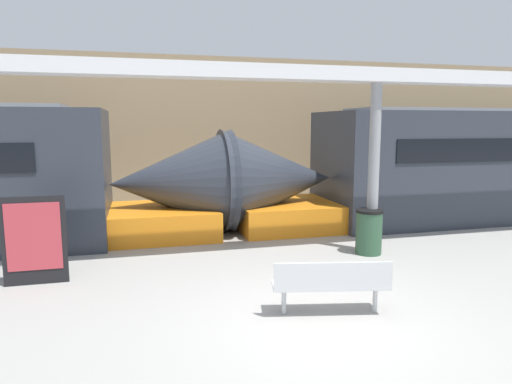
# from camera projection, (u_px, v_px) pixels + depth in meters

# --- Properties ---
(ground_plane) EXTENTS (60.00, 60.00, 0.00)m
(ground_plane) POSITION_uv_depth(u_px,v_px,m) (319.00, 323.00, 6.37)
(ground_plane) COLOR #9E9B96
(station_wall) EXTENTS (56.00, 0.20, 5.00)m
(station_wall) POSITION_uv_depth(u_px,v_px,m) (209.00, 132.00, 15.47)
(station_wall) COLOR #9E8460
(station_wall) RESTS_ON ground_plane
(bench_near) EXTENTS (1.75, 0.77, 0.83)m
(bench_near) POSITION_uv_depth(u_px,v_px,m) (331.00, 282.00, 6.58)
(bench_near) COLOR silver
(bench_near) RESTS_ON ground_plane
(trash_bin) EXTENTS (0.58, 0.58, 0.96)m
(trash_bin) POSITION_uv_depth(u_px,v_px,m) (369.00, 232.00, 9.75)
(trash_bin) COLOR #2D5138
(trash_bin) RESTS_ON ground_plane
(poster_board) EXTENTS (1.04, 0.07, 1.55)m
(poster_board) POSITION_uv_depth(u_px,v_px,m) (34.00, 240.00, 7.83)
(poster_board) COLOR black
(poster_board) RESTS_ON ground_plane
(support_column_near) EXTENTS (0.24, 0.24, 3.61)m
(support_column_near) POSITION_uv_depth(u_px,v_px,m) (374.00, 169.00, 9.72)
(support_column_near) COLOR gray
(support_column_near) RESTS_ON ground_plane
(canopy_beam) EXTENTS (28.00, 0.60, 0.28)m
(canopy_beam) POSITION_uv_depth(u_px,v_px,m) (377.00, 76.00, 9.44)
(canopy_beam) COLOR silver
(canopy_beam) RESTS_ON support_column_near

